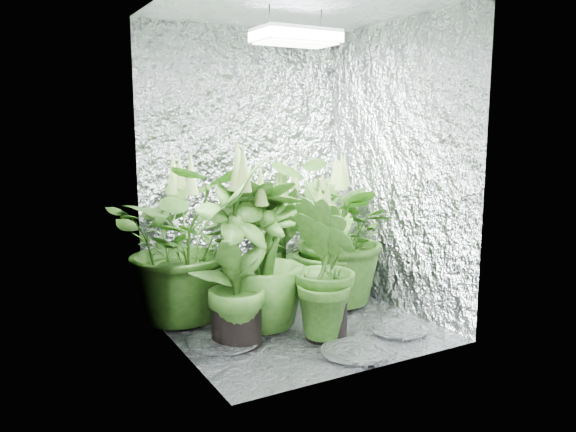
% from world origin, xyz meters
% --- Properties ---
extents(ground, '(1.60, 1.60, 0.00)m').
position_xyz_m(ground, '(0.00, 0.00, 0.00)').
color(ground, silver).
rests_on(ground, ground).
extents(walls, '(1.62, 1.62, 2.00)m').
position_xyz_m(walls, '(0.00, 0.00, 1.00)').
color(walls, silver).
rests_on(walls, ground).
extents(ceiling, '(1.60, 1.60, 0.01)m').
position_xyz_m(ceiling, '(0.00, 0.00, 2.00)').
color(ceiling, silver).
rests_on(ceiling, walls).
extents(grow_lamp, '(0.50, 0.30, 0.22)m').
position_xyz_m(grow_lamp, '(0.00, 0.00, 1.83)').
color(grow_lamp, gray).
rests_on(grow_lamp, ceiling).
extents(plant_a, '(1.12, 1.12, 1.13)m').
position_xyz_m(plant_a, '(-0.63, 0.37, 0.54)').
color(plant_a, black).
rests_on(plant_a, ground).
extents(plant_b, '(0.70, 0.70, 1.05)m').
position_xyz_m(plant_b, '(0.23, 0.56, 0.48)').
color(plant_b, black).
rests_on(plant_b, ground).
extents(plant_c, '(0.54, 0.54, 0.93)m').
position_xyz_m(plant_c, '(0.57, 0.64, 0.42)').
color(plant_c, black).
rests_on(plant_c, ground).
extents(plant_d, '(0.67, 0.67, 1.04)m').
position_xyz_m(plant_d, '(-0.22, 0.01, 0.48)').
color(plant_d, black).
rests_on(plant_d, ground).
extents(plant_e, '(0.99, 0.99, 1.11)m').
position_xyz_m(plant_e, '(0.41, 0.15, 0.53)').
color(plant_e, black).
rests_on(plant_e, ground).
extents(plant_f, '(0.79, 0.79, 1.20)m').
position_xyz_m(plant_f, '(-0.48, -0.13, 0.55)').
color(plant_f, black).
rests_on(plant_f, ground).
extents(plant_g, '(0.57, 0.57, 0.95)m').
position_xyz_m(plant_g, '(0.04, -0.32, 0.44)').
color(plant_g, black).
rests_on(plant_g, ground).
extents(circulation_fan, '(0.17, 0.35, 0.40)m').
position_xyz_m(circulation_fan, '(0.57, 0.38, 0.17)').
color(circulation_fan, black).
rests_on(circulation_fan, ground).
extents(plant_label, '(0.04, 0.02, 0.07)m').
position_xyz_m(plant_label, '(0.09, -0.34, 0.30)').
color(plant_label, white).
rests_on(plant_label, plant_g).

